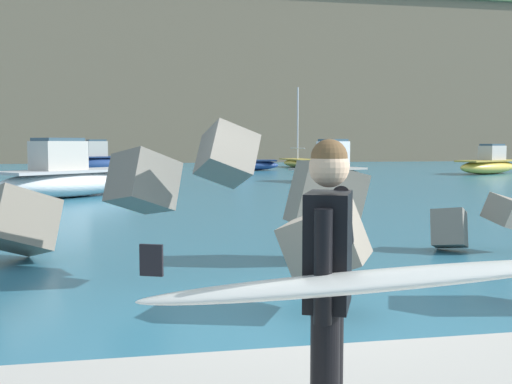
{
  "coord_description": "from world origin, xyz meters",
  "views": [
    {
      "loc": [
        -1.88,
        -6.82,
        1.99
      ],
      "look_at": [
        -0.46,
        0.5,
        1.4
      ],
      "focal_mm": 43.09,
      "sensor_mm": 36.0,
      "label": 1
    }
  ],
  "objects_px": {
    "mooring_buoy_middle": "(32,170)",
    "boat_far_centre": "(299,162)",
    "boat_mid_right": "(330,169)",
    "boat_mid_centre": "(248,162)",
    "boat_near_right": "(67,178)",
    "surfer_with_board": "(333,286)",
    "boat_near_centre": "(101,162)",
    "boat_near_left": "(489,164)",
    "station_building_west": "(266,2)"
  },
  "relations": [
    {
      "from": "mooring_buoy_middle",
      "to": "boat_far_centre",
      "type": "bearing_deg",
      "value": 17.61
    },
    {
      "from": "boat_mid_right",
      "to": "boat_far_centre",
      "type": "height_order",
      "value": "boat_far_centre"
    },
    {
      "from": "mooring_buoy_middle",
      "to": "boat_mid_right",
      "type": "bearing_deg",
      "value": -35.9
    },
    {
      "from": "boat_mid_centre",
      "to": "boat_mid_right",
      "type": "bearing_deg",
      "value": -82.38
    },
    {
      "from": "boat_mid_right",
      "to": "boat_near_right",
      "type": "bearing_deg",
      "value": -150.05
    },
    {
      "from": "surfer_with_board",
      "to": "boat_mid_centre",
      "type": "distance_m",
      "value": 42.25
    },
    {
      "from": "boat_near_right",
      "to": "boat_mid_right",
      "type": "xyz_separation_m",
      "value": [
        12.46,
        7.18,
        -0.05
      ]
    },
    {
      "from": "boat_mid_centre",
      "to": "mooring_buoy_middle",
      "type": "relative_size",
      "value": 10.3
    },
    {
      "from": "boat_near_right",
      "to": "mooring_buoy_middle",
      "type": "relative_size",
      "value": 12.91
    },
    {
      "from": "surfer_with_board",
      "to": "boat_near_centre",
      "type": "xyz_separation_m",
      "value": [
        -3.37,
        40.68,
        -0.53
      ]
    },
    {
      "from": "surfer_with_board",
      "to": "boat_near_left",
      "type": "xyz_separation_m",
      "value": [
        21.63,
        33.5,
        -0.64
      ]
    },
    {
      "from": "boat_near_right",
      "to": "boat_mid_centre",
      "type": "bearing_deg",
      "value": 63.09
    },
    {
      "from": "boat_mid_centre",
      "to": "boat_mid_right",
      "type": "distance_m",
      "value": 13.87
    },
    {
      "from": "boat_near_centre",
      "to": "boat_far_centre",
      "type": "relative_size",
      "value": 0.7
    },
    {
      "from": "boat_near_centre",
      "to": "boat_far_centre",
      "type": "bearing_deg",
      "value": 20.16
    },
    {
      "from": "mooring_buoy_middle",
      "to": "boat_mid_centre",
      "type": "bearing_deg",
      "value": 6.06
    },
    {
      "from": "station_building_west",
      "to": "mooring_buoy_middle",
      "type": "bearing_deg",
      "value": -121.35
    },
    {
      "from": "boat_mid_centre",
      "to": "mooring_buoy_middle",
      "type": "height_order",
      "value": "boat_mid_centre"
    },
    {
      "from": "boat_far_centre",
      "to": "station_building_west",
      "type": "height_order",
      "value": "station_building_west"
    },
    {
      "from": "surfer_with_board",
      "to": "boat_mid_right",
      "type": "distance_m",
      "value": 29.31
    },
    {
      "from": "boat_mid_centre",
      "to": "boat_near_left",
      "type": "bearing_deg",
      "value": -29.34
    },
    {
      "from": "boat_near_left",
      "to": "boat_mid_centre",
      "type": "bearing_deg",
      "value": 150.66
    },
    {
      "from": "boat_mid_centre",
      "to": "boat_far_centre",
      "type": "height_order",
      "value": "boat_far_centre"
    },
    {
      "from": "boat_mid_right",
      "to": "boat_near_centre",
      "type": "bearing_deg",
      "value": 134.01
    },
    {
      "from": "boat_near_centre",
      "to": "station_building_west",
      "type": "distance_m",
      "value": 48.9
    },
    {
      "from": "boat_near_right",
      "to": "boat_mid_right",
      "type": "relative_size",
      "value": 1.2
    },
    {
      "from": "boat_near_left",
      "to": "boat_near_centre",
      "type": "relative_size",
      "value": 1.27
    },
    {
      "from": "boat_mid_centre",
      "to": "boat_far_centre",
      "type": "distance_m",
      "value": 7.08
    },
    {
      "from": "surfer_with_board",
      "to": "boat_mid_centre",
      "type": "bearing_deg",
      "value": 80.27
    },
    {
      "from": "surfer_with_board",
      "to": "station_building_west",
      "type": "relative_size",
      "value": 0.44
    },
    {
      "from": "station_building_west",
      "to": "boat_far_centre",
      "type": "bearing_deg",
      "value": -97.36
    },
    {
      "from": "surfer_with_board",
      "to": "boat_mid_right",
      "type": "height_order",
      "value": "boat_mid_right"
    },
    {
      "from": "surfer_with_board",
      "to": "boat_near_right",
      "type": "distance_m",
      "value": 21.01
    },
    {
      "from": "surfer_with_board",
      "to": "boat_mid_centre",
      "type": "height_order",
      "value": "boat_mid_centre"
    },
    {
      "from": "surfer_with_board",
      "to": "mooring_buoy_middle",
      "type": "height_order",
      "value": "surfer_with_board"
    },
    {
      "from": "station_building_west",
      "to": "boat_mid_centre",
      "type": "bearing_deg",
      "value": -103.9
    },
    {
      "from": "boat_far_centre",
      "to": "station_building_west",
      "type": "relative_size",
      "value": 1.42
    },
    {
      "from": "boat_mid_centre",
      "to": "boat_near_centre",
      "type": "bearing_deg",
      "value": -174.78
    },
    {
      "from": "boat_near_left",
      "to": "boat_near_centre",
      "type": "height_order",
      "value": "boat_near_centre"
    },
    {
      "from": "boat_near_left",
      "to": "boat_near_right",
      "type": "height_order",
      "value": "boat_near_right"
    },
    {
      "from": "boat_near_left",
      "to": "boat_mid_centre",
      "type": "relative_size",
      "value": 1.3
    },
    {
      "from": "boat_near_right",
      "to": "boat_far_centre",
      "type": "distance_m",
      "value": 30.21
    },
    {
      "from": "boat_near_left",
      "to": "mooring_buoy_middle",
      "type": "xyz_separation_m",
      "value": [
        -29.45,
        6.56,
        -0.42
      ]
    },
    {
      "from": "station_building_west",
      "to": "boat_near_centre",
      "type": "bearing_deg",
      "value": -116.87
    },
    {
      "from": "boat_mid_centre",
      "to": "boat_far_centre",
      "type": "xyz_separation_m",
      "value": [
        5.2,
        4.81,
        -0.23
      ]
    },
    {
      "from": "boat_far_centre",
      "to": "mooring_buoy_middle",
      "type": "height_order",
      "value": "boat_far_centre"
    },
    {
      "from": "boat_mid_right",
      "to": "boat_near_left",
      "type": "bearing_deg",
      "value": 23.89
    },
    {
      "from": "surfer_with_board",
      "to": "station_building_west",
      "type": "xyz_separation_m",
      "value": [
        16.71,
        80.32,
        19.88
      ]
    },
    {
      "from": "boat_near_left",
      "to": "boat_mid_right",
      "type": "height_order",
      "value": "boat_mid_right"
    },
    {
      "from": "surfer_with_board",
      "to": "mooring_buoy_middle",
      "type": "relative_size",
      "value": 4.68
    }
  ]
}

